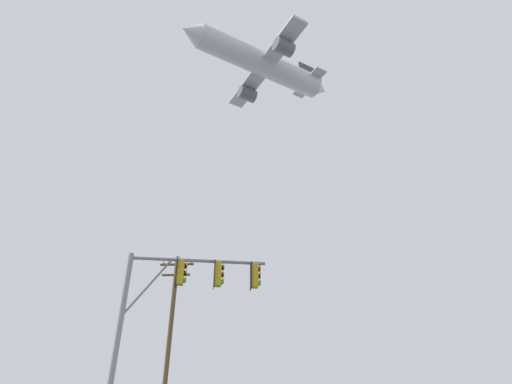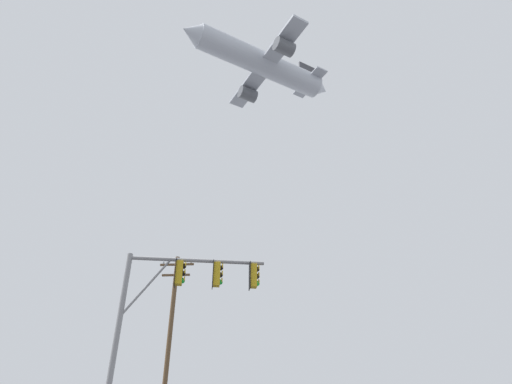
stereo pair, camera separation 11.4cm
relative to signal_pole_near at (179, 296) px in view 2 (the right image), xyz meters
The scene contains 3 objects.
signal_pole_near is the anchor object (origin of this frame).
utility_pole 10.42m from the signal_pole_near, 106.74° to the left, with size 2.20×0.28×10.35m.
airplane 53.07m from the signal_pole_near, 86.94° to the left, with size 23.12×17.85×7.00m.
Camera 2 is at (0.81, -5.19, 1.19)m, focal length 27.95 mm.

